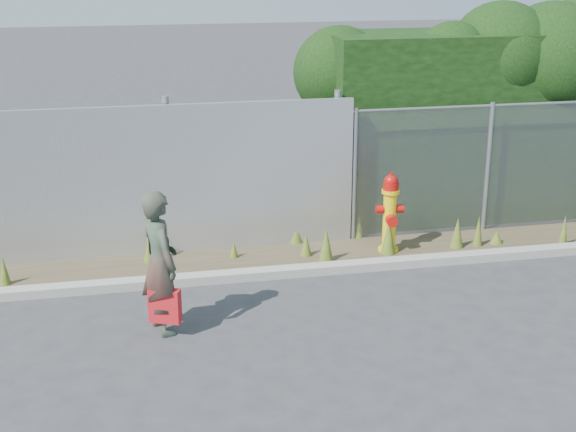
# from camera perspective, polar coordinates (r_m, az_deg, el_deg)

# --- Properties ---
(ground) EXTENTS (80.00, 80.00, 0.00)m
(ground) POSITION_cam_1_polar(r_m,az_deg,el_deg) (9.47, 3.54, -8.29)
(ground) COLOR #343336
(ground) RESTS_ON ground
(curb) EXTENTS (16.00, 0.22, 0.12)m
(curb) POSITION_cam_1_polar(r_m,az_deg,el_deg) (11.03, 1.10, -3.88)
(curb) COLOR gray
(curb) RESTS_ON ground
(weed_strip) EXTENTS (16.00, 1.33, 0.54)m
(weed_strip) POSITION_cam_1_polar(r_m,az_deg,el_deg) (11.70, 3.64, -2.23)
(weed_strip) COLOR #443927
(weed_strip) RESTS_ON ground
(corrugated_fence) EXTENTS (8.50, 0.21, 2.30)m
(corrugated_fence) POSITION_cam_1_polar(r_m,az_deg,el_deg) (11.62, -16.05, 2.01)
(corrugated_fence) COLOR #A3A5AA
(corrugated_fence) RESTS_ON ground
(chainlink_fence) EXTENTS (6.50, 0.07, 2.05)m
(chainlink_fence) POSITION_cam_1_polar(r_m,az_deg,el_deg) (13.31, 18.10, 3.55)
(chainlink_fence) COLOR gray
(chainlink_fence) RESTS_ON ground
(hedge) EXTENTS (7.80, 2.13, 3.53)m
(hedge) POSITION_cam_1_polar(r_m,az_deg,el_deg) (14.11, 17.49, 8.37)
(hedge) COLOR black
(hedge) RESTS_ON ground
(fire_hydrant) EXTENTS (0.41, 0.36, 1.22)m
(fire_hydrant) POSITION_cam_1_polar(r_m,az_deg,el_deg) (11.74, 7.25, 0.13)
(fire_hydrant) COLOR yellow
(fire_hydrant) RESTS_ON ground
(woman) EXTENTS (0.59, 0.72, 1.71)m
(woman) POSITION_cam_1_polar(r_m,az_deg,el_deg) (9.29, -9.10, -3.27)
(woman) COLOR #106548
(woman) RESTS_ON ground
(red_tote_bag) EXTENTS (0.36, 0.13, 0.47)m
(red_tote_bag) POSITION_cam_1_polar(r_m,az_deg,el_deg) (9.33, -8.75, -6.33)
(red_tote_bag) COLOR #A62309
(black_shoulder_bag) EXTENTS (0.23, 0.09, 0.17)m
(black_shoulder_bag) POSITION_cam_1_polar(r_m,az_deg,el_deg) (9.40, -9.18, -2.08)
(black_shoulder_bag) COLOR black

